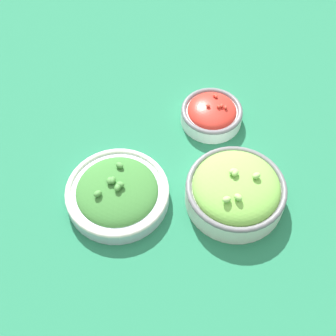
# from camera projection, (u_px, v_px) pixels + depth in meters

# --- Properties ---
(ground_plane) EXTENTS (3.00, 3.00, 0.00)m
(ground_plane) POSITION_uv_depth(u_px,v_px,m) (168.00, 176.00, 1.01)
(ground_plane) COLOR #23704C
(bowl_lettuce) EXTENTS (0.20, 0.20, 0.09)m
(bowl_lettuce) POSITION_uv_depth(u_px,v_px,m) (236.00, 190.00, 0.94)
(bowl_lettuce) COLOR silver
(bowl_lettuce) RESTS_ON ground_plane
(bowl_broccoli) EXTENTS (0.21, 0.21, 0.06)m
(bowl_broccoli) POSITION_uv_depth(u_px,v_px,m) (117.00, 193.00, 0.95)
(bowl_broccoli) COLOR #B2C1CC
(bowl_broccoli) RESTS_ON ground_plane
(bowl_cherry_tomatoes) EXTENTS (0.14, 0.14, 0.06)m
(bowl_cherry_tomatoes) POSITION_uv_depth(u_px,v_px,m) (212.00, 113.00, 1.07)
(bowl_cherry_tomatoes) COLOR white
(bowl_cherry_tomatoes) RESTS_ON ground_plane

